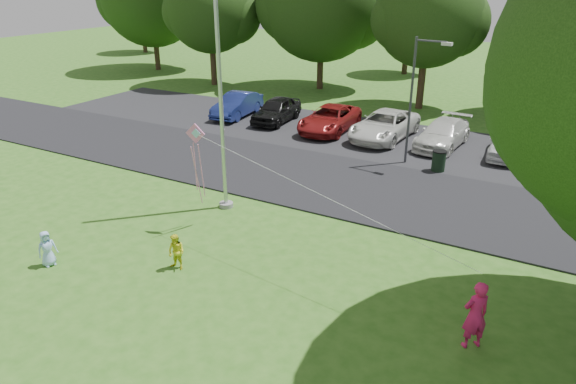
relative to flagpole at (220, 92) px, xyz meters
The scene contains 13 objects.
ground 7.39m from the flagpole, 55.01° to the right, with size 120.00×120.00×0.00m, color #2D6019.
park_road 6.73m from the flagpole, 48.81° to the left, with size 60.00×6.00×0.06m, color black.
parking_strip 11.82m from the flagpole, 71.57° to the left, with size 42.00×7.00×0.06m, color black.
flagpole is the anchor object (origin of this frame).
street_lamp 8.85m from the flagpole, 59.60° to the left, with size 1.53×0.32×5.43m.
trash_can 9.98m from the flagpole, 51.53° to the left, with size 0.60×0.60×0.95m.
tree_row 19.95m from the flagpole, 75.18° to the left, with size 64.35×11.94×10.88m.
horizon_trees 29.85m from the flagpole, 75.32° to the left, with size 77.46×7.20×7.02m.
parked_cars 11.89m from the flagpole, 68.84° to the left, with size 22.30×5.56×1.48m.
woman 10.39m from the flagpole, 20.55° to the right, with size 0.61×0.40×1.68m, color #D11B5B.
child_yellow 5.64m from the flagpole, 73.08° to the right, with size 0.52×0.41×1.07m, color yellow.
child_blue 7.14m from the flagpole, 109.98° to the right, with size 0.53×0.34×1.08m, color #A4CAFC.
kite 2.29m from the flagpole, 74.46° to the right, with size 9.30×2.03×2.78m.
Camera 1 is at (6.65, -8.60, 7.77)m, focal length 32.00 mm.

